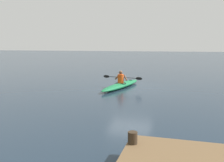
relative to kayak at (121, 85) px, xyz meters
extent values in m
plane|color=#1E2D3D|center=(-0.51, -0.20, -0.15)|extent=(160.00, 160.00, 0.00)
ellipsoid|color=#19723F|center=(0.00, 0.00, 0.00)|extent=(1.59, 4.61, 0.29)
torus|color=black|center=(0.02, 0.08, 0.12)|extent=(0.73, 0.73, 0.04)
cylinder|color=black|center=(-0.27, -1.34, 0.13)|extent=(0.18, 0.18, 0.02)
cylinder|color=#E04C14|center=(0.02, 0.08, 0.40)|extent=(0.35, 0.35, 0.51)
sphere|color=brown|center=(0.02, 0.08, 0.76)|extent=(0.21, 0.21, 0.21)
cylinder|color=black|center=(-0.02, -0.12, 0.44)|extent=(2.06, 0.45, 0.03)
ellipsoid|color=black|center=(1.00, -0.33, 0.44)|extent=(0.40, 0.12, 0.17)
ellipsoid|color=black|center=(-1.05, 0.09, 0.44)|extent=(0.40, 0.12, 0.17)
cylinder|color=brown|center=(0.27, -0.06, 0.46)|extent=(0.30, 0.19, 0.34)
cylinder|color=brown|center=(-0.27, 0.05, 0.46)|extent=(0.26, 0.24, 0.34)
cylinder|color=#382B1E|center=(-2.47, 9.14, 0.21)|extent=(0.20, 0.20, 0.72)
camera|label=1|loc=(-3.41, 13.99, 2.35)|focal=40.04mm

